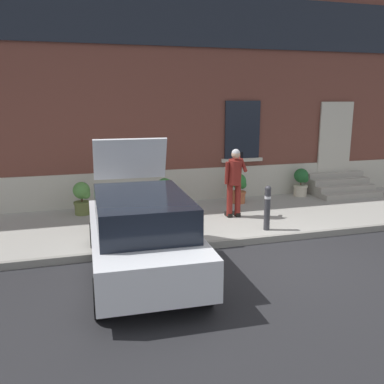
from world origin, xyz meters
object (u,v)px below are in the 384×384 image
hatchback_car_white (141,232)px  planter_olive (82,197)px  planter_charcoal (165,193)px  planter_cream (301,181)px  planter_terracotta (239,187)px  bollard_near_person (267,206)px  person_on_phone (235,179)px

hatchback_car_white → planter_olive: bearing=103.4°
planter_charcoal → planter_cream: bearing=4.8°
planter_terracotta → bollard_near_person: bearing=-97.9°
planter_terracotta → planter_charcoal: bearing=-177.6°
planter_olive → planter_charcoal: size_ratio=1.00×
hatchback_car_white → bollard_near_person: hatchback_car_white is taller
hatchback_car_white → planter_olive: size_ratio=4.79×
person_on_phone → bollard_near_person: bearing=-79.8°
planter_charcoal → planter_olive: bearing=177.6°
hatchback_car_white → planter_cream: (5.66, 4.13, -0.19)m
planter_cream → bollard_near_person: bearing=-132.1°
person_on_phone → planter_olive: person_on_phone is taller
planter_cream → planter_terracotta: bearing=-172.8°
planter_charcoal → planter_cream: same height
bollard_near_person → person_on_phone: (-0.33, 1.20, 0.44)m
bollard_near_person → planter_terracotta: size_ratio=1.22×
person_on_phone → planter_charcoal: size_ratio=2.04×
bollard_near_person → person_on_phone: bearing=105.3°
bollard_near_person → hatchback_car_white: bearing=-157.3°
hatchback_car_white → planter_charcoal: size_ratio=4.79×
planter_olive → planter_charcoal: 2.19m
planter_olive → planter_charcoal: bearing=-2.4°
bollard_near_person → planter_charcoal: bearing=126.8°
planter_charcoal → person_on_phone: bearing=-39.6°
hatchback_car_white → planter_charcoal: hatchback_car_white is taller
planter_charcoal → planter_terracotta: same height
person_on_phone → planter_olive: size_ratio=2.04×
bollard_near_person → planter_olive: bearing=147.7°
planter_olive → planter_terracotta: size_ratio=1.00×
bollard_near_person → person_on_phone: person_on_phone is taller
person_on_phone → planter_cream: person_on_phone is taller
planter_cream → hatchback_car_white: bearing=-143.9°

